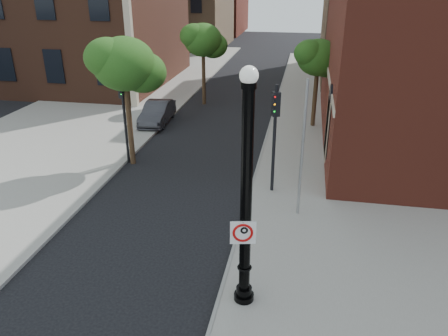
% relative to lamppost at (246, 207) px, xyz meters
% --- Properties ---
extents(ground, '(120.00, 120.00, 0.00)m').
position_rel_lamppost_xyz_m(ground, '(-2.71, 0.14, -2.90)').
color(ground, black).
rests_on(ground, ground).
extents(sidewalk_right, '(8.00, 60.00, 0.12)m').
position_rel_lamppost_xyz_m(sidewalk_right, '(3.29, 10.14, -2.84)').
color(sidewalk_right, gray).
rests_on(sidewalk_right, ground).
extents(sidewalk_left, '(10.00, 50.00, 0.12)m').
position_rel_lamppost_xyz_m(sidewalk_left, '(-11.71, 18.14, -2.84)').
color(sidewalk_left, gray).
rests_on(sidewalk_left, ground).
extents(curb_edge, '(0.10, 60.00, 0.14)m').
position_rel_lamppost_xyz_m(curb_edge, '(-0.66, 10.14, -2.83)').
color(curb_edge, gray).
rests_on(curb_edge, ground).
extents(lamppost, '(0.53, 0.53, 6.28)m').
position_rel_lamppost_xyz_m(lamppost, '(0.00, 0.00, 0.00)').
color(lamppost, black).
rests_on(lamppost, ground).
extents(no_parking_sign, '(0.63, 0.17, 0.64)m').
position_rel_lamppost_xyz_m(no_parking_sign, '(-0.03, -0.16, -0.62)').
color(no_parking_sign, white).
rests_on(no_parking_sign, ground).
extents(parked_car, '(1.58, 3.95, 1.28)m').
position_rel_lamppost_xyz_m(parked_car, '(-7.21, 14.28, -2.26)').
color(parked_car, '#2D2D32').
rests_on(parked_car, ground).
extents(traffic_signal_left, '(0.34, 0.37, 4.20)m').
position_rel_lamppost_xyz_m(traffic_signal_left, '(-6.64, 8.40, -0.07)').
color(traffic_signal_left, black).
rests_on(traffic_signal_left, ground).
extents(traffic_signal_right, '(0.36, 0.39, 4.38)m').
position_rel_lamppost_xyz_m(traffic_signal_right, '(0.16, 6.56, 0.05)').
color(traffic_signal_right, black).
rests_on(traffic_signal_right, ground).
extents(utility_pole, '(0.10, 0.10, 5.01)m').
position_rel_lamppost_xyz_m(utility_pole, '(1.25, 4.88, -0.40)').
color(utility_pole, '#999999').
rests_on(utility_pole, ground).
extents(street_tree_a, '(3.16, 2.86, 5.70)m').
position_rel_lamppost_xyz_m(street_tree_a, '(-6.37, 8.40, 1.60)').
color(street_tree_a, '#311F13').
rests_on(street_tree_a, ground).
extents(street_tree_b, '(2.91, 2.63, 5.24)m').
position_rel_lamppost_xyz_m(street_tree_b, '(-5.43, 18.88, 1.24)').
color(street_tree_b, '#311F13').
rests_on(street_tree_b, ground).
extents(street_tree_c, '(2.73, 2.46, 4.91)m').
position_rel_lamppost_xyz_m(street_tree_c, '(1.78, 15.26, 0.97)').
color(street_tree_c, '#311F13').
rests_on(street_tree_c, ground).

